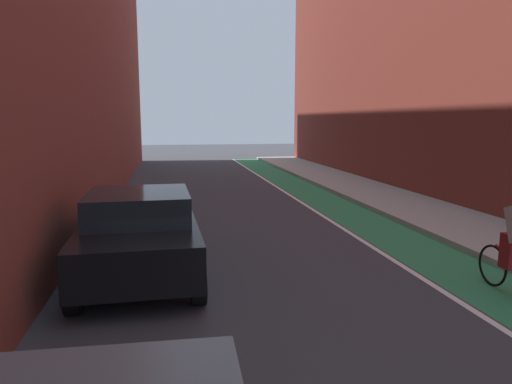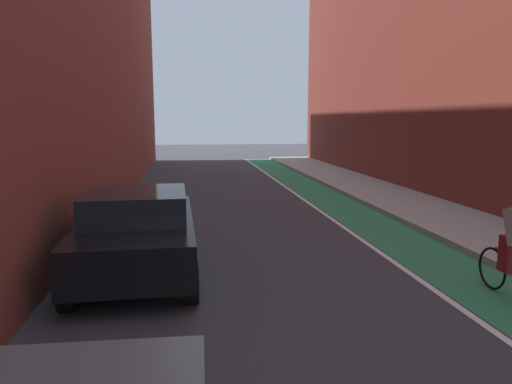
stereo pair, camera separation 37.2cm
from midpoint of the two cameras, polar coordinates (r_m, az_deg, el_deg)
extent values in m
plane|color=#38383D|center=(12.30, -0.78, -4.10)|extent=(81.81, 81.81, 0.00)
cube|color=#2D8451|center=(14.96, 9.37, -1.89)|extent=(1.60, 37.19, 0.00)
cube|color=white|center=(14.68, 6.06, -2.02)|extent=(0.12, 37.19, 0.00)
cube|color=#A8A59E|center=(15.81, 16.79, -1.32)|extent=(2.73, 37.19, 0.14)
cube|color=brown|center=(18.85, 22.03, 17.91)|extent=(2.40, 33.19, 11.85)
cube|color=black|center=(8.67, -15.21, -5.34)|extent=(2.04, 4.44, 0.70)
cube|color=black|center=(8.34, -15.45, -1.87)|extent=(1.75, 1.89, 0.55)
cylinder|color=black|center=(10.44, -19.51, -5.13)|extent=(0.24, 0.67, 0.66)
cylinder|color=black|center=(10.34, -9.70, -4.86)|extent=(0.24, 0.67, 0.66)
cylinder|color=black|center=(7.32, -22.90, -11.25)|extent=(0.24, 0.67, 0.66)
cylinder|color=black|center=(7.19, -8.64, -11.01)|extent=(0.24, 0.67, 0.66)
torus|color=black|center=(8.72, 25.95, -8.12)|extent=(0.05, 0.70, 0.70)
cylinder|color=red|center=(8.38, 27.45, -6.76)|extent=(0.04, 0.12, 0.55)
cube|color=maroon|center=(8.30, 27.81, -6.43)|extent=(0.28, 0.24, 0.56)
camera|label=1|loc=(0.19, -91.10, -0.17)|focal=32.56mm
camera|label=2|loc=(0.19, 88.90, 0.17)|focal=32.56mm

